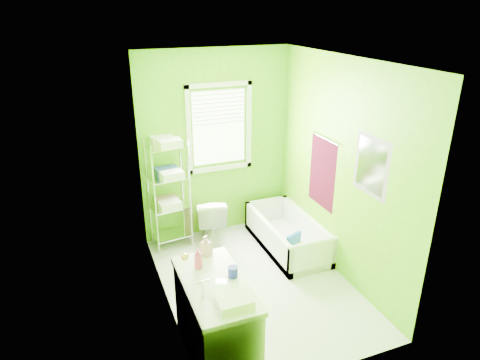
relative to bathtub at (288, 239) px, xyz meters
name	(u,v)px	position (x,y,z in m)	size (l,w,h in m)	color
ground	(256,283)	(-0.72, -0.57, -0.15)	(2.90, 2.90, 0.00)	silver
room_envelope	(258,162)	(-0.72, -0.57, 1.40)	(2.14, 2.94, 2.62)	#58A407
window	(219,123)	(-0.67, 0.85, 1.47)	(0.92, 0.05, 1.22)	white
door	(190,278)	(-1.76, -1.57, 0.85)	(0.09, 0.80, 2.00)	white
right_wall_decor	(340,170)	(0.32, -0.59, 1.17)	(0.04, 1.48, 1.17)	#41071A
bathtub	(288,239)	(0.00, 0.00, 0.00)	(0.66, 1.42, 0.46)	white
toilet	(210,220)	(-0.93, 0.54, 0.21)	(0.39, 0.69, 0.70)	white
vanity	(216,317)	(-1.51, -1.46, 0.29)	(0.55, 1.08, 1.02)	silver
wire_shelf_unit	(169,182)	(-1.43, 0.70, 0.79)	(0.54, 0.43, 1.54)	silver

